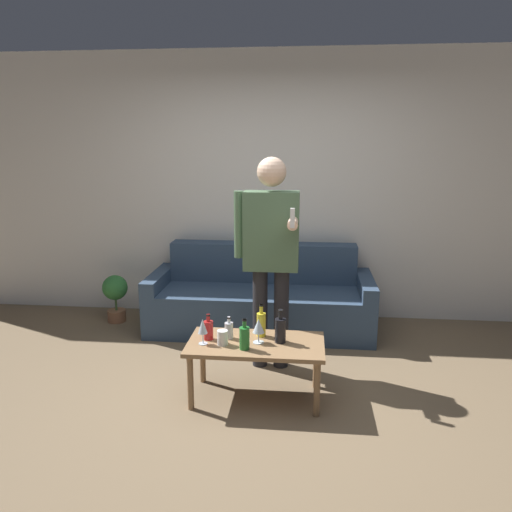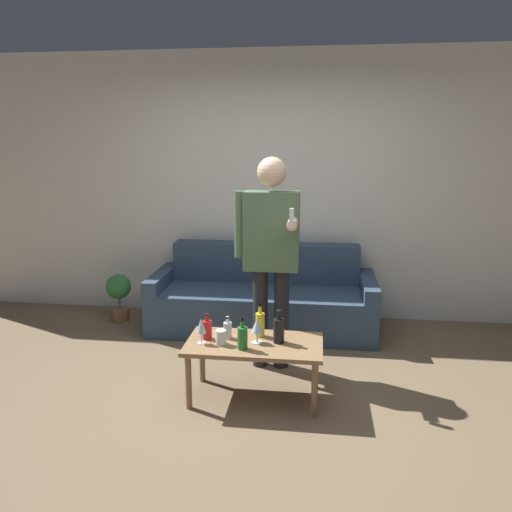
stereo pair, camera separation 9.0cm
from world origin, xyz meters
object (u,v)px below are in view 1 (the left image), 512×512
Objects in this scene: coffee_table at (256,349)px; bottle_orange at (229,330)px; person_standing_front at (270,247)px; couch at (261,299)px.

coffee_table is 5.89× the size of bottle_orange.
person_standing_front is at bearing 83.80° from coffee_table.
bottle_orange is (-0.11, -1.34, 0.21)m from couch.
couch is 1.40m from coffee_table.
coffee_table is (0.10, -1.40, 0.09)m from couch.
coffee_table is at bearing -96.20° from person_standing_front.
bottle_orange is at bearing -118.02° from person_standing_front.
person_standing_front reaches higher than bottle_orange.
person_standing_front is (0.06, 0.54, 0.63)m from coffee_table.
couch is 1.36m from bottle_orange.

